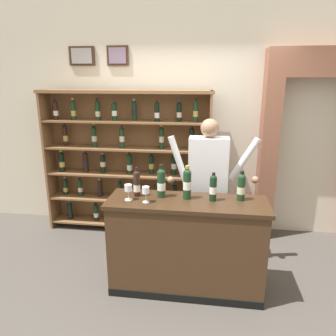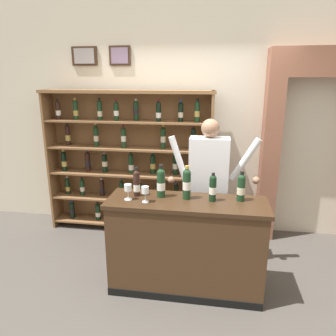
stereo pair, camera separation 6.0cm
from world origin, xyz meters
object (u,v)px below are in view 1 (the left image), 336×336
object	(u,v)px
tasting_bottle_prosecco	(137,183)
tasting_bottle_vin_santo	(187,183)
tasting_bottle_super_tuscan	(213,187)
tasting_bottle_chianti	(241,186)
wine_glass_center	(128,189)
shopkeeper	(208,177)
wine_glass_right	(146,191)
wine_shelf	(128,158)
tasting_counter	(186,246)
tasting_bottle_brunello	(161,182)

from	to	relation	value
tasting_bottle_prosecco	tasting_bottle_vin_santo	world-z (taller)	tasting_bottle_vin_santo
tasting_bottle_vin_santo	tasting_bottle_super_tuscan	world-z (taller)	tasting_bottle_vin_santo
tasting_bottle_prosecco	tasting_bottle_chianti	world-z (taller)	tasting_bottle_prosecco
tasting_bottle_prosecco	wine_glass_center	xyz separation A→B (m)	(-0.06, -0.12, -0.02)
tasting_bottle_chianti	wine_glass_center	size ratio (longest dim) A/B	1.89
shopkeeper	wine_glass_center	distance (m)	0.94
shopkeeper	wine_glass_center	bearing A→B (deg)	-142.17
shopkeeper	wine_glass_right	xyz separation A→B (m)	(-0.57, -0.62, 0.03)
wine_shelf	wine_glass_right	size ratio (longest dim) A/B	14.77
tasting_counter	shopkeeper	xyz separation A→B (m)	(0.19, 0.52, 0.56)
shopkeeper	wine_glass_right	world-z (taller)	shopkeeper
tasting_bottle_chianti	wine_glass_center	bearing A→B (deg)	-172.36
tasting_bottle_prosecco	wine_glass_center	bearing A→B (deg)	-115.69
wine_shelf	tasting_bottle_chianti	bearing A→B (deg)	-38.97
tasting_bottle_brunello	wine_glass_center	distance (m)	0.32
wine_glass_center	tasting_bottle_vin_santo	bearing A→B (deg)	11.43
tasting_bottle_super_tuscan	tasting_bottle_prosecco	bearing A→B (deg)	178.05
tasting_bottle_vin_santo	tasting_bottle_chianti	world-z (taller)	tasting_bottle_vin_santo
wine_shelf	tasting_counter	distance (m)	1.62
tasting_bottle_prosecco	tasting_bottle_chianti	size ratio (longest dim) A/B	1.01
tasting_bottle_super_tuscan	wine_glass_right	xyz separation A→B (m)	(-0.62, -0.13, -0.02)
shopkeeper	wine_glass_center	xyz separation A→B (m)	(-0.74, -0.58, 0.03)
tasting_bottle_super_tuscan	wine_glass_center	size ratio (longest dim) A/B	1.81
shopkeeper	tasting_bottle_brunello	world-z (taller)	shopkeeper
wine_shelf	wine_glass_center	world-z (taller)	wine_shelf
tasting_bottle_chianti	wine_glass_right	size ratio (longest dim) A/B	1.89
tasting_bottle_prosecco	tasting_counter	bearing A→B (deg)	-7.25
tasting_bottle_prosecco	tasting_bottle_super_tuscan	distance (m)	0.74
wine_shelf	tasting_bottle_chianti	distance (m)	1.81
wine_shelf	wine_glass_center	xyz separation A→B (m)	(0.35, -1.28, 0.03)
tasting_counter	shopkeeper	distance (m)	0.79
wine_glass_right	shopkeeper	bearing A→B (deg)	47.32
tasting_bottle_super_tuscan	wine_glass_center	world-z (taller)	tasting_bottle_super_tuscan
tasting_bottle_prosecco	tasting_bottle_vin_santo	bearing A→B (deg)	-0.60
tasting_bottle_brunello	tasting_bottle_super_tuscan	xyz separation A→B (m)	(0.50, -0.03, -0.02)
shopkeeper	tasting_bottle_prosecco	bearing A→B (deg)	-146.15
tasting_bottle_brunello	tasting_bottle_chianti	bearing A→B (deg)	1.52
tasting_bottle_vin_santo	tasting_bottle_chianti	size ratio (longest dim) A/B	1.13
wine_glass_right	wine_shelf	bearing A→B (deg)	111.74
shopkeeper	tasting_bottle_vin_santo	distance (m)	0.51
tasting_counter	wine_glass_center	world-z (taller)	wine_glass_center
tasting_bottle_prosecco	tasting_bottle_chianti	distance (m)	1.00
tasting_counter	shopkeeper	world-z (taller)	shopkeeper
shopkeeper	wine_glass_center	size ratio (longest dim) A/B	10.86
shopkeeper	tasting_bottle_chianti	distance (m)	0.54
tasting_bottle_vin_santo	tasting_bottle_chianti	xyz separation A→B (m)	(0.51, 0.03, -0.02)
wine_glass_right	tasting_bottle_prosecco	bearing A→B (deg)	128.05
tasting_counter	tasting_bottle_chianti	distance (m)	0.80
tasting_bottle_brunello	tasting_bottle_super_tuscan	world-z (taller)	tasting_bottle_brunello
tasting_counter	tasting_bottle_prosecco	bearing A→B (deg)	172.75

